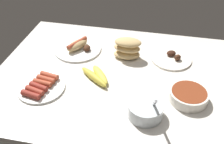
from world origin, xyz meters
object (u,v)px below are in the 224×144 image
Objects in this scene: banana_bunch at (97,76)px; plate_grilled_meat at (172,58)px; bowl_chili at (189,95)px; plate_hotdog_assembled at (78,47)px; bread_stack at (127,48)px; plate_sausages at (41,86)px; bowl_coleslaw at (145,109)px.

plate_grilled_meat is (33.77, 23.27, -0.87)cm from banana_bunch.
plate_hotdog_assembled is at bearing 154.34° from bowl_chili.
bread_stack reaches higher than plate_sausages.
bowl_coleslaw is (13.80, -39.36, -2.05)cm from bread_stack.
plate_grilled_meat is 42.94cm from bowl_coleslaw.
plate_grilled_meat reaches higher than plate_sausages.
bowl_chili is 1.07× the size of bowl_coleslaw.
plate_sausages is (-64.40, -6.16, -1.34)cm from bowl_chili.
plate_sausages is (-22.76, -12.12, -0.38)cm from banana_bunch.
plate_sausages is at bearing -100.80° from plate_hotdog_assembled.
bowl_coleslaw is at bearing -37.01° from banana_bunch.
bowl_chili is 64.26cm from plate_hotdog_assembled.
bread_stack reaches higher than plate_grilled_meat.
bowl_coleslaw is (24.69, -18.62, 1.70)cm from banana_bunch.
bowl_chili reaches higher than plate_sausages.
plate_hotdog_assembled is (-27.17, 1.12, -3.68)cm from bread_stack.
banana_bunch is 1.09× the size of bowl_coleslaw.
bread_stack is at bearing 139.02° from bowl_chili.
bowl_chili is at bearing -25.66° from plate_hotdog_assembled.
banana_bunch is 0.66× the size of plate_hotdog_assembled.
bowl_coleslaw reaches higher than bowl_chili.
bowl_coleslaw is at bearing -102.23° from plate_grilled_meat.
bowl_chili is at bearing 5.47° from plate_sausages.
banana_bunch is at bearing -145.43° from plate_grilled_meat.
plate_grilled_meat is at bearing 6.30° from bread_stack.
bowl_coleslaw is at bearing -7.79° from plate_sausages.
bread_stack reaches higher than banana_bunch.
plate_grilled_meat is 1.26× the size of bowl_chili.
bread_stack reaches higher than bowl_chili.
plate_sausages reaches higher than banana_bunch.
plate_grilled_meat is at bearing 105.07° from bowl_chili.
bread_stack is at bearing -2.36° from plate_hotdog_assembled.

